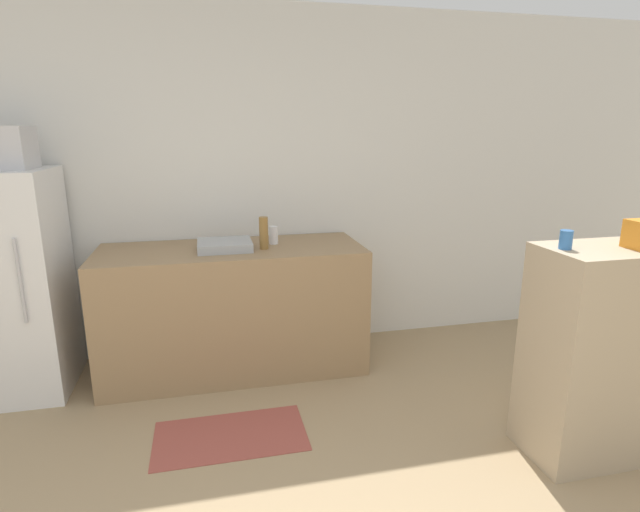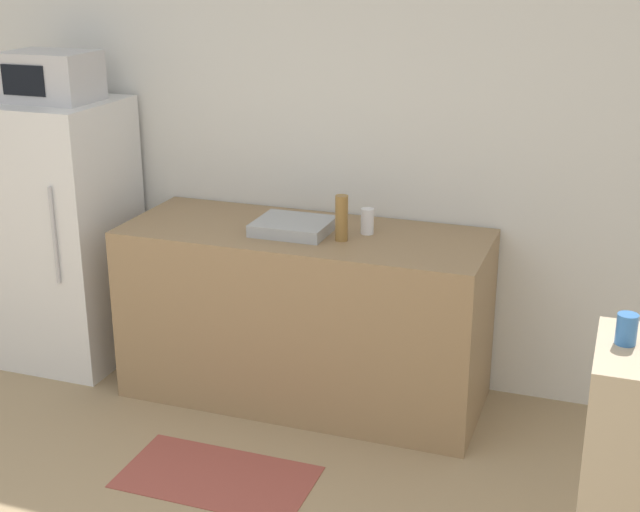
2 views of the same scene
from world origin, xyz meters
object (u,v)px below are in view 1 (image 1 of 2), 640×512
object	(u,v)px
bottle_tall	(264,233)
jar	(566,240)
bottle_short	(273,235)
refrigerator	(11,284)

from	to	relation	value
bottle_tall	jar	bearing A→B (deg)	-45.47
bottle_short	jar	world-z (taller)	jar
refrigerator	jar	bearing A→B (deg)	-25.76
jar	bottle_short	bearing A→B (deg)	129.69
bottle_tall	refrigerator	bearing A→B (deg)	176.95
refrigerator	jar	distance (m)	3.31
bottle_tall	jar	size ratio (longest dim) A/B	2.40
bottle_tall	jar	xyz separation A→B (m)	(1.32, -1.34, 0.17)
jar	bottle_tall	bearing A→B (deg)	134.53
refrigerator	bottle_short	bearing A→B (deg)	1.85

